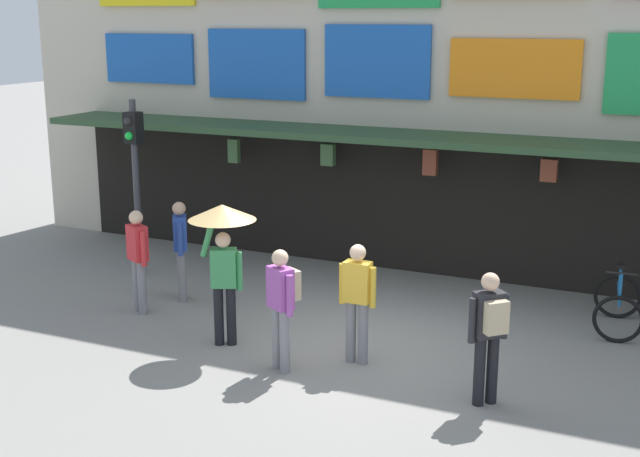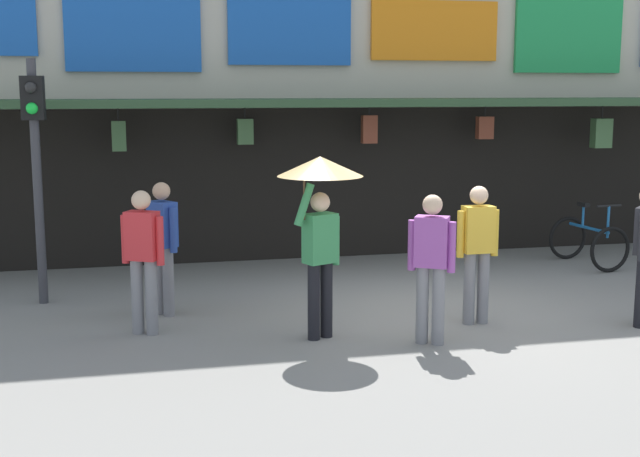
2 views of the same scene
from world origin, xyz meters
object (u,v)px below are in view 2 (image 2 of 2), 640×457
traffic_light_near (35,142)px  pedestrian_with_umbrella (320,196)px  bicycle_parked (588,241)px  pedestrian_in_white (163,241)px  pedestrian_in_black (477,247)px  pedestrian_in_red (432,257)px  pedestrian_in_blue (143,254)px

traffic_light_near → pedestrian_with_umbrella: bearing=-36.4°
traffic_light_near → bicycle_parked: traffic_light_near is taller
bicycle_parked → pedestrian_in_white: (-6.78, -1.53, 0.55)m
bicycle_parked → pedestrian_in_black: bearing=-138.3°
traffic_light_near → pedestrian_in_white: size_ratio=1.90×
bicycle_parked → pedestrian_in_black: 4.21m
traffic_light_near → pedestrian_in_black: bearing=-22.9°
traffic_light_near → pedestrian_in_black: (5.20, -2.20, -1.19)m
pedestrian_in_red → pedestrian_in_black: same height
traffic_light_near → bicycle_parked: size_ratio=2.61×
pedestrian_in_white → pedestrian_with_umbrella: pedestrian_with_umbrella is taller
pedestrian_with_umbrella → traffic_light_near: bearing=143.6°
pedestrian_in_blue → pedestrian_in_red: bearing=-19.1°
pedestrian_in_white → pedestrian_with_umbrella: (1.68, -1.43, 0.69)m
pedestrian_in_white → bicycle_parked: bearing=12.7°
pedestrian_in_white → pedestrian_in_black: (3.66, -1.25, 0.00)m
pedestrian_in_black → bicycle_parked: bearing=41.7°
bicycle_parked → pedestrian_in_black: pedestrian_in_black is taller
pedestrian_with_umbrella → pedestrian_in_white: bearing=139.7°
bicycle_parked → pedestrian_in_blue: 7.44m
traffic_light_near → pedestrian_in_white: traffic_light_near is taller
pedestrian_in_black → pedestrian_in_red: bearing=-142.0°
pedestrian_in_red → pedestrian_in_black: size_ratio=1.00×
pedestrian_in_black → pedestrian_with_umbrella: 2.10m
pedestrian_in_red → pedestrian_with_umbrella: size_ratio=0.81×
pedestrian_in_blue → pedestrian_in_black: bearing=-6.4°
pedestrian_in_red → traffic_light_near: bearing=147.1°
traffic_light_near → pedestrian_in_white: (1.55, -0.95, -1.19)m
pedestrian_with_umbrella → pedestrian_in_red: bearing=-21.5°
pedestrian_in_blue → pedestrian_with_umbrella: pedestrian_with_umbrella is taller
bicycle_parked → pedestrian_in_blue: (-7.04, -2.34, 0.55)m
pedestrian_in_red → pedestrian_in_white: size_ratio=1.00×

